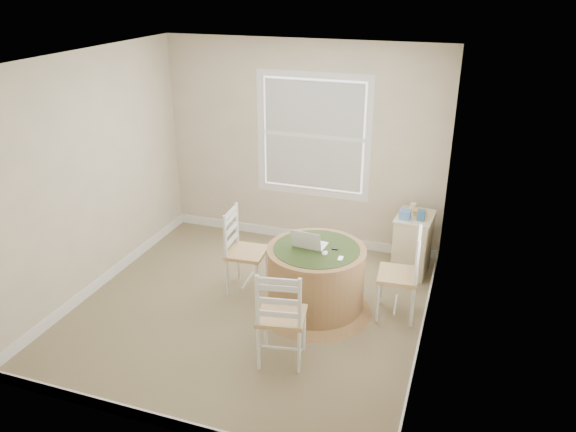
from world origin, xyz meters
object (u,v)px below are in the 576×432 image
(chair_right, at_px, (398,275))
(corner_chest, at_px, (412,244))
(chair_left, at_px, (247,252))
(chair_near, at_px, (282,316))
(round_table, at_px, (316,277))
(laptop, at_px, (309,244))

(chair_right, xyz_separation_m, corner_chest, (0.02, 0.99, -0.11))
(chair_left, bearing_deg, corner_chest, -62.11)
(chair_near, relative_size, corner_chest, 1.31)
(chair_near, height_order, corner_chest, chair_near)
(chair_right, bearing_deg, round_table, -82.05)
(chair_right, bearing_deg, chair_left, -93.26)
(round_table, bearing_deg, corner_chest, 52.64)
(laptop, bearing_deg, round_table, 169.53)
(round_table, xyz_separation_m, laptop, (-0.08, 0.02, 0.36))
(chair_right, relative_size, laptop, 2.82)
(chair_right, xyz_separation_m, laptop, (-0.90, -0.16, 0.28))
(chair_left, xyz_separation_m, chair_near, (0.78, -1.04, 0.00))
(chair_near, xyz_separation_m, corner_chest, (0.90, 2.08, -0.11))
(chair_near, bearing_deg, chair_right, -139.25)
(chair_left, relative_size, laptop, 2.82)
(chair_near, relative_size, laptop, 2.82)
(round_table, distance_m, chair_left, 0.85)
(chair_left, bearing_deg, laptop, -102.86)
(chair_near, bearing_deg, chair_left, -63.75)
(chair_left, bearing_deg, chair_right, -92.40)
(chair_right, height_order, laptop, chair_right)
(round_table, bearing_deg, chair_right, 10.77)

